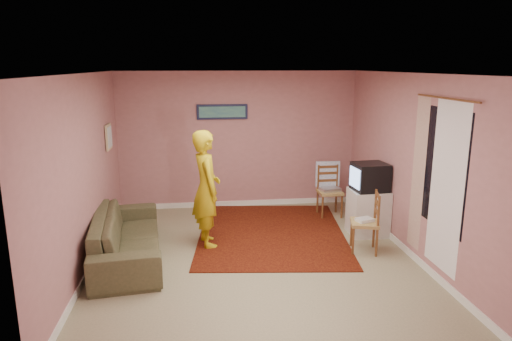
{
  "coord_description": "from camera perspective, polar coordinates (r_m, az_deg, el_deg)",
  "views": [
    {
      "loc": [
        -0.73,
        -6.07,
        2.71
      ],
      "look_at": [
        0.1,
        0.6,
        1.15
      ],
      "focal_mm": 32.0,
      "sensor_mm": 36.0,
      "label": 1
    }
  ],
  "objects": [
    {
      "name": "ground",
      "position": [
        6.69,
        -0.22,
        -10.81
      ],
      "size": [
        5.0,
        5.0,
        0.0
      ],
      "primitive_type": "plane",
      "color": "tan",
      "rests_on": "ground"
    },
    {
      "name": "wall_back",
      "position": [
        8.71,
        -2.22,
        3.79
      ],
      "size": [
        4.5,
        0.02,
        2.6
      ],
      "primitive_type": "cube",
      "color": "#B27578",
      "rests_on": "ground"
    },
    {
      "name": "wall_front",
      "position": [
        3.91,
        4.22,
        -8.11
      ],
      "size": [
        4.5,
        0.02,
        2.6
      ],
      "primitive_type": "cube",
      "color": "#B27578",
      "rests_on": "ground"
    },
    {
      "name": "wall_left",
      "position": [
        6.41,
        -20.62,
        -0.46
      ],
      "size": [
        0.02,
        5.0,
        2.6
      ],
      "primitive_type": "cube",
      "color": "#B27578",
      "rests_on": "ground"
    },
    {
      "name": "wall_right",
      "position": [
        6.91,
        18.63,
        0.63
      ],
      "size": [
        0.02,
        5.0,
        2.6
      ],
      "primitive_type": "cube",
      "color": "#B27578",
      "rests_on": "ground"
    },
    {
      "name": "ceiling",
      "position": [
        6.11,
        -0.25,
        12.07
      ],
      "size": [
        4.5,
        5.0,
        0.02
      ],
      "primitive_type": "cube",
      "color": "white",
      "rests_on": "wall_back"
    },
    {
      "name": "baseboard_back",
      "position": [
        8.99,
        -2.14,
        -4.11
      ],
      "size": [
        4.5,
        0.02,
        0.1
      ],
      "primitive_type": "cube",
      "color": "white",
      "rests_on": "ground"
    },
    {
      "name": "baseboard_left",
      "position": [
        6.8,
        -19.68,
        -10.76
      ],
      "size": [
        0.02,
        5.0,
        0.1
      ],
      "primitive_type": "cube",
      "color": "white",
      "rests_on": "ground"
    },
    {
      "name": "baseboard_right",
      "position": [
        7.26,
        17.84,
        -9.05
      ],
      "size": [
        0.02,
        5.0,
        0.1
      ],
      "primitive_type": "cube",
      "color": "white",
      "rests_on": "ground"
    },
    {
      "name": "window",
      "position": [
        6.1,
        22.29,
        0.17
      ],
      "size": [
        0.01,
        1.1,
        1.5
      ],
      "primitive_type": "cube",
      "color": "black",
      "rests_on": "wall_right"
    },
    {
      "name": "curtain_sheer",
      "position": [
        6.01,
        22.7,
        -2.01
      ],
      "size": [
        0.01,
        0.75,
        2.1
      ],
      "primitive_type": "cube",
      "color": "white",
      "rests_on": "wall_right"
    },
    {
      "name": "curtain_floral",
      "position": [
        6.6,
        19.62,
        -0.46
      ],
      "size": [
        0.01,
        0.35,
        2.1
      ],
      "primitive_type": "cube",
      "color": "beige",
      "rests_on": "wall_right"
    },
    {
      "name": "curtain_rod",
      "position": [
        5.96,
        22.65,
        8.35
      ],
      "size": [
        0.02,
        1.4,
        0.02
      ],
      "primitive_type": "cylinder",
      "rotation": [
        1.57,
        0.0,
        0.0
      ],
      "color": "brown",
      "rests_on": "wall_right"
    },
    {
      "name": "picture_back",
      "position": [
        8.59,
        -4.24,
        7.32
      ],
      "size": [
        0.95,
        0.04,
        0.28
      ],
      "color": "#121533",
      "rests_on": "wall_back"
    },
    {
      "name": "picture_left",
      "position": [
        7.9,
        -17.92,
        4.02
      ],
      "size": [
        0.04,
        0.38,
        0.42
      ],
      "color": "#C6B688",
      "rests_on": "wall_left"
    },
    {
      "name": "area_rug",
      "position": [
        7.57,
        1.96,
        -7.81
      ],
      "size": [
        2.65,
        3.16,
        0.02
      ],
      "primitive_type": "cube",
      "rotation": [
        0.0,
        0.0,
        -0.11
      ],
      "color": "black",
      "rests_on": "ground"
    },
    {
      "name": "tv_cabinet",
      "position": [
        7.66,
        13.81,
        -5.08
      ],
      "size": [
        0.58,
        0.53,
        0.74
      ],
      "primitive_type": "cube",
      "color": "silver",
      "rests_on": "ground"
    },
    {
      "name": "crt_tv",
      "position": [
        7.49,
        14.02,
        -0.78
      ],
      "size": [
        0.56,
        0.5,
        0.44
      ],
      "rotation": [
        0.0,
        0.0,
        0.08
      ],
      "color": "black",
      "rests_on": "tv_cabinet"
    },
    {
      "name": "chair_a",
      "position": [
        8.38,
        9.25,
        -1.92
      ],
      "size": [
        0.42,
        0.4,
        0.5
      ],
      "rotation": [
        0.0,
        0.0,
        0.02
      ],
      "color": "tan",
      "rests_on": "ground"
    },
    {
      "name": "dvd_player",
      "position": [
        8.39,
        9.24,
        -2.33
      ],
      "size": [
        0.38,
        0.31,
        0.06
      ],
      "primitive_type": "cube",
      "rotation": [
        0.0,
        0.0,
        0.19
      ],
      "color": "silver",
      "rests_on": "chair_a"
    },
    {
      "name": "blue_throw",
      "position": [
        8.51,
        8.94,
        -0.41
      ],
      "size": [
        0.44,
        0.06,
        0.47
      ],
      "primitive_type": "cube",
      "color": "#819FD4",
      "rests_on": "chair_a"
    },
    {
      "name": "chair_b",
      "position": [
        6.89,
        13.46,
        -5.49
      ],
      "size": [
        0.48,
        0.5,
        0.5
      ],
      "rotation": [
        0.0,
        0.0,
        -1.82
      ],
      "color": "tan",
      "rests_on": "ground"
    },
    {
      "name": "game_console",
      "position": [
        6.91,
        13.43,
        -6.02
      ],
      "size": [
        0.27,
        0.23,
        0.05
      ],
      "primitive_type": "cube",
      "rotation": [
        0.0,
        0.0,
        0.29
      ],
      "color": "silver",
      "rests_on": "chair_b"
    },
    {
      "name": "sofa",
      "position": [
        6.79,
        -15.85,
        -7.91
      ],
      "size": [
        1.15,
        2.37,
        0.67
      ],
      "primitive_type": "imported",
      "rotation": [
        0.0,
        0.0,
        1.69
      ],
      "color": "brown",
      "rests_on": "ground"
    },
    {
      "name": "person",
      "position": [
        6.9,
        -6.23,
        -2.27
      ],
      "size": [
        0.56,
        0.73,
        1.78
      ],
      "primitive_type": "imported",
      "rotation": [
        0.0,
        0.0,
        1.79
      ],
      "color": "gold",
      "rests_on": "ground"
    }
  ]
}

